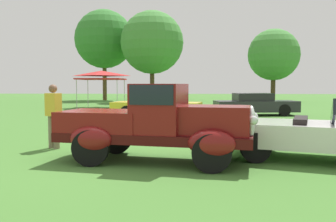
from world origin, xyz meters
name	(u,v)px	position (x,y,z in m)	size (l,w,h in m)	color
ground_plane	(124,160)	(0.00, 0.00, 0.00)	(120.00, 120.00, 0.00)	#42752D
feature_pickup_truck	(157,122)	(0.74, -0.11, 0.86)	(4.40, 2.38, 1.70)	#400B0B
neighbor_convertible	(326,135)	(4.45, 0.19, 0.58)	(4.58, 2.96, 1.40)	silver
show_car_yellow	(156,106)	(-0.24, 10.52, 0.60)	(4.71, 2.52, 1.22)	yellow
show_car_charcoal	(255,104)	(5.11, 12.36, 0.60)	(4.63, 2.26, 1.22)	#28282D
spectator_by_row	(54,114)	(-2.12, 1.41, 0.91)	(0.47, 0.41, 1.69)	#7F7056
canopy_tent_left_field	(101,75)	(-4.91, 18.34, 2.42)	(3.16, 3.16, 2.71)	#B7B7BC
treeline_far_left	(104,39)	(-7.71, 31.36, 6.60)	(6.30, 6.30, 9.77)	brown
treeline_mid_left	(152,43)	(-2.18, 28.14, 5.84)	(6.20, 6.20, 8.96)	#47331E
treeline_center	(274,55)	(9.66, 28.04, 4.58)	(4.96, 4.96, 7.07)	#47331E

